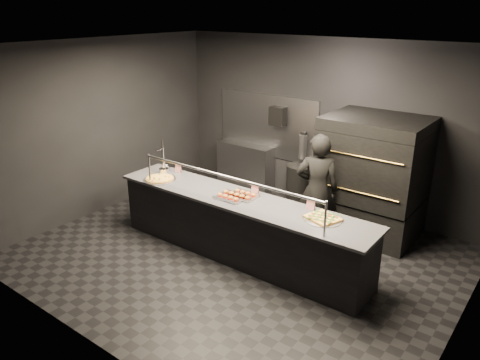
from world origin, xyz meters
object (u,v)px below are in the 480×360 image
(fire_extinguisher, at_px, (303,146))
(square_pizza, at_px, (323,218))
(slider_tray_a, at_px, (231,196))
(beer_tap, at_px, (164,164))
(trash_bin, at_px, (299,186))
(round_pizza, at_px, (160,179))
(pizza_oven, at_px, (372,176))
(prep_shelf, at_px, (245,165))
(towel_dispenser, at_px, (278,116))
(slider_tray_b, at_px, (242,195))
(worker, at_px, (317,190))
(service_counter, at_px, (239,227))

(fire_extinguisher, distance_m, square_pizza, 2.83)
(fire_extinguisher, height_order, slider_tray_a, fire_extinguisher)
(beer_tap, xyz_separation_m, trash_bin, (1.36, 2.04, -0.70))
(round_pizza, bearing_deg, pizza_oven, 37.72)
(prep_shelf, xyz_separation_m, towel_dispenser, (0.70, 0.07, 1.10))
(towel_dispenser, relative_size, slider_tray_a, 0.77)
(fire_extinguisher, relative_size, beer_tap, 0.85)
(slider_tray_b, height_order, trash_bin, slider_tray_b)
(towel_dispenser, distance_m, beer_tap, 2.45)
(prep_shelf, height_order, trash_bin, prep_shelf)
(trash_bin, height_order, worker, worker)
(prep_shelf, relative_size, beer_tap, 2.01)
(service_counter, xyz_separation_m, slider_tray_b, (-0.00, 0.08, 0.48))
(round_pizza, distance_m, slider_tray_a, 1.35)
(pizza_oven, bearing_deg, prep_shelf, 171.46)
(slider_tray_b, relative_size, trash_bin, 0.56)
(towel_dispenser, xyz_separation_m, fire_extinguisher, (0.55, 0.01, -0.49))
(round_pizza, bearing_deg, worker, 29.13)
(prep_shelf, distance_m, beer_tap, 2.32)
(slider_tray_a, height_order, worker, worker)
(beer_tap, relative_size, worker, 0.34)
(beer_tap, xyz_separation_m, square_pizza, (2.88, 0.00, -0.15))
(pizza_oven, xyz_separation_m, round_pizza, (-2.65, -2.05, -0.03))
(pizza_oven, distance_m, slider_tray_a, 2.35)
(slider_tray_b, bearing_deg, beer_tap, 179.67)
(round_pizza, height_order, worker, worker)
(slider_tray_a, xyz_separation_m, slider_tray_b, (0.10, 0.14, -0.00))
(service_counter, bearing_deg, worker, 56.62)
(square_pizza, height_order, worker, worker)
(beer_tap, height_order, slider_tray_b, beer_tap)
(fire_extinguisher, bearing_deg, towel_dispenser, -178.96)
(round_pizza, xyz_separation_m, slider_tray_a, (1.35, 0.09, 0.01))
(round_pizza, distance_m, worker, 2.45)
(beer_tap, bearing_deg, prep_shelf, 90.00)
(pizza_oven, bearing_deg, towel_dispenser, 166.86)
(prep_shelf, distance_m, square_pizza, 3.67)
(pizza_oven, height_order, slider_tray_a, pizza_oven)
(towel_dispenser, bearing_deg, round_pizza, -102.22)
(pizza_oven, height_order, slider_tray_b, pizza_oven)
(pizza_oven, height_order, towel_dispenser, pizza_oven)
(worker, bearing_deg, beer_tap, -4.42)
(slider_tray_b, bearing_deg, fire_extinguisher, 98.58)
(square_pizza, bearing_deg, slider_tray_a, -173.72)
(service_counter, xyz_separation_m, prep_shelf, (-1.60, 2.32, -0.01))
(towel_dispenser, distance_m, fire_extinguisher, 0.74)
(fire_extinguisher, bearing_deg, slider_tray_a, -84.21)
(round_pizza, xyz_separation_m, square_pizza, (2.73, 0.24, 0.00))
(beer_tap, bearing_deg, round_pizza, -57.94)
(round_pizza, bearing_deg, prep_shelf, 93.48)
(fire_extinguisher, xyz_separation_m, beer_tap, (-1.25, -2.31, 0.03))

